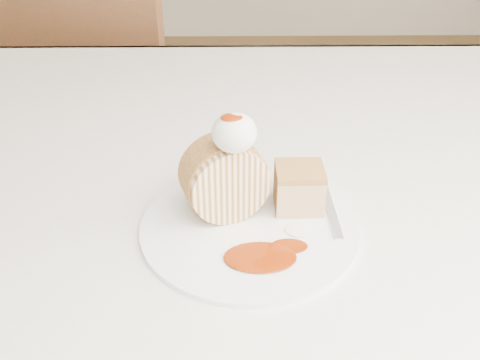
{
  "coord_description": "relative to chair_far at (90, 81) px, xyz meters",
  "views": [
    {
      "loc": [
        0.03,
        -0.43,
        1.12
      ],
      "look_at": [
        0.04,
        0.05,
        0.81
      ],
      "focal_mm": 40.0,
      "sensor_mm": 36.0,
      "label": 1
    }
  ],
  "objects": [
    {
      "name": "roulade_slice",
      "position": [
        0.37,
        -0.82,
        0.23
      ],
      "size": [
        0.1,
        0.08,
        0.09
      ],
      "primitive_type": "cylinder",
      "rotation": [
        1.57,
        0.0,
        0.34
      ],
      "color": "#FFDDB1",
      "rests_on": "plate"
    },
    {
      "name": "chair_far",
      "position": [
        0.0,
        0.0,
        0.0
      ],
      "size": [
        0.54,
        0.54,
        1.01
      ],
      "rotation": [
        0.0,
        0.0,
        3.0
      ],
      "color": "brown",
      "rests_on": "ground"
    },
    {
      "name": "plate",
      "position": [
        0.39,
        -0.84,
        0.18
      ],
      "size": [
        0.25,
        0.25,
        0.01
      ],
      "primitive_type": "cylinder",
      "rotation": [
        0.0,
        0.0,
        0.01
      ],
      "color": "white",
      "rests_on": "table"
    },
    {
      "name": "caramel_drizzle",
      "position": [
        0.38,
        -0.84,
        0.31
      ],
      "size": [
        0.02,
        0.02,
        0.01
      ],
      "primitive_type": "ellipsoid",
      "color": "maroon",
      "rests_on": "whipped_cream"
    },
    {
      "name": "whipped_cream",
      "position": [
        0.38,
        -0.84,
        0.29
      ],
      "size": [
        0.05,
        0.05,
        0.04
      ],
      "primitive_type": "ellipsoid",
      "color": "white",
      "rests_on": "roulade_slice"
    },
    {
      "name": "fork",
      "position": [
        0.49,
        -0.82,
        0.18
      ],
      "size": [
        0.02,
        0.14,
        0.0
      ],
      "primitive_type": "cube",
      "rotation": [
        0.0,
        0.0,
        0.02
      ],
      "color": "silver",
      "rests_on": "plate"
    },
    {
      "name": "cake_chunk",
      "position": [
        0.45,
        -0.81,
        0.2
      ],
      "size": [
        0.05,
        0.05,
        0.04
      ],
      "primitive_type": "cube",
      "rotation": [
        0.0,
        0.0,
        0.01
      ],
      "color": "tan",
      "rests_on": "plate"
    },
    {
      "name": "caramel_pool",
      "position": [
        0.4,
        -0.9,
        0.18
      ],
      "size": [
        0.08,
        0.05,
        0.0
      ],
      "primitive_type": null,
      "rotation": [
        0.0,
        0.0,
        0.01
      ],
      "color": "maroon",
      "rests_on": "plate"
    },
    {
      "name": "table",
      "position": [
        0.34,
        -0.69,
        0.09
      ],
      "size": [
        1.4,
        0.9,
        0.75
      ],
      "color": "silver",
      "rests_on": "ground"
    }
  ]
}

